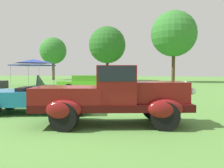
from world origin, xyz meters
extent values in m
plane|color=#568C3D|center=(0.00, 0.00, 0.00)|extent=(120.00, 120.00, 0.00)
cube|color=#400B0B|center=(0.74, 0.09, 0.56)|extent=(4.60, 2.50, 0.20)
cube|color=maroon|center=(2.00, 0.42, 0.94)|extent=(1.84, 1.47, 0.60)
ellipsoid|color=silver|center=(2.81, 0.63, 0.92)|extent=(0.29, 0.54, 0.68)
cube|color=maroon|center=(0.85, 0.12, 1.18)|extent=(1.36, 1.59, 1.04)
cube|color=black|center=(0.85, 0.12, 1.48)|extent=(1.28, 1.60, 0.40)
cube|color=maroon|center=(-0.46, -0.23, 0.86)|extent=(2.20, 1.84, 0.48)
ellipsoid|color=maroon|center=(1.89, 1.13, 0.56)|extent=(0.98, 0.58, 0.52)
ellipsoid|color=maroon|center=(2.25, -0.26, 0.56)|extent=(0.98, 0.58, 0.52)
ellipsoid|color=maroon|center=(-0.65, 0.47, 0.56)|extent=(0.98, 0.58, 0.52)
ellipsoid|color=maroon|center=(-0.28, -0.93, 0.56)|extent=(0.98, 0.58, 0.52)
sphere|color=silver|center=(2.74, 1.06, 1.00)|extent=(0.18, 0.18, 0.18)
sphere|color=silver|center=(2.97, 0.21, 1.00)|extent=(0.18, 0.18, 0.18)
cylinder|color=black|center=(1.89, 1.13, 0.38)|extent=(0.76, 0.24, 0.76)
cylinder|color=black|center=(2.25, -0.26, 0.38)|extent=(0.76, 0.24, 0.76)
cylinder|color=black|center=(-0.65, 0.47, 0.38)|extent=(0.76, 0.24, 0.76)
cylinder|color=black|center=(-0.28, -0.93, 0.38)|extent=(0.76, 0.24, 0.76)
cube|color=#1E7AB7|center=(-2.49, 1.38, 0.57)|extent=(4.28, 2.71, 0.52)
cube|color=#1E7AB7|center=(-1.37, 1.68, 0.77)|extent=(1.93, 1.82, 0.20)
cube|color=black|center=(-2.25, 1.44, 0.99)|extent=(0.39, 1.22, 0.82)
cube|color=black|center=(-2.86, 1.28, 0.81)|extent=(0.59, 1.24, 0.28)
cube|color=silver|center=(-0.50, 1.92, 0.28)|extent=(0.53, 1.62, 0.12)
cylinder|color=black|center=(-1.48, 2.46, 0.33)|extent=(0.66, 0.20, 0.66)
cylinder|color=black|center=(-1.07, 0.96, 0.33)|extent=(0.66, 0.20, 0.66)
cylinder|color=black|center=(-3.87, 1.80, 0.33)|extent=(0.66, 0.20, 0.66)
cube|color=#60C62D|center=(-3.19, 9.97, 0.50)|extent=(4.66, 2.31, 0.60)
cube|color=#4D9F24|center=(-3.36, 9.95, 1.00)|extent=(2.15, 1.71, 0.44)
cylinder|color=black|center=(-1.75, 9.40, 0.32)|extent=(0.64, 0.22, 0.64)
cylinder|color=black|center=(-4.40, 9.01, 0.32)|extent=(0.64, 0.22, 0.64)
cylinder|color=#9E998E|center=(-0.56, 5.66, 0.43)|extent=(0.16, 0.16, 0.86)
cylinder|color=#9E998E|center=(-0.69, 5.51, 0.43)|extent=(0.16, 0.16, 0.86)
cube|color=#D1333D|center=(-0.63, 5.59, 1.16)|extent=(0.45, 0.46, 0.60)
sphere|color=tan|center=(-0.63, 5.59, 1.58)|extent=(0.22, 0.22, 0.22)
cylinder|color=#B7B7BC|center=(-9.43, 16.69, 1.02)|extent=(0.05, 0.05, 2.05)
cylinder|color=#B7B7BC|center=(-9.43, 13.65, 1.02)|extent=(0.05, 0.05, 2.05)
cylinder|color=#B7B7BC|center=(-12.48, 16.69, 1.02)|extent=(0.05, 0.05, 2.05)
cylinder|color=#B7B7BC|center=(-12.48, 13.65, 1.02)|extent=(0.05, 0.05, 2.05)
cube|color=#2D429E|center=(-10.96, 15.17, 2.10)|extent=(3.38, 3.38, 0.10)
pyramid|color=#2D429E|center=(-10.96, 15.17, 2.52)|extent=(3.31, 3.31, 0.38)
cylinder|color=#47331E|center=(-16.31, 30.16, 1.84)|extent=(0.44, 0.44, 3.69)
sphere|color=#337A2D|center=(-16.31, 30.16, 4.91)|extent=(4.45, 4.45, 4.45)
cylinder|color=#47331E|center=(-6.81, 29.60, 2.00)|extent=(0.44, 0.44, 4.00)
sphere|color=#286623|center=(-6.81, 29.60, 5.58)|extent=(5.74, 5.74, 5.74)
cylinder|color=#47331E|center=(3.15, 26.58, 2.41)|extent=(0.44, 0.44, 4.83)
sphere|color=#337A2D|center=(3.15, 26.58, 6.51)|extent=(6.13, 6.13, 6.13)
camera|label=1|loc=(2.27, -6.50, 1.56)|focal=37.97mm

